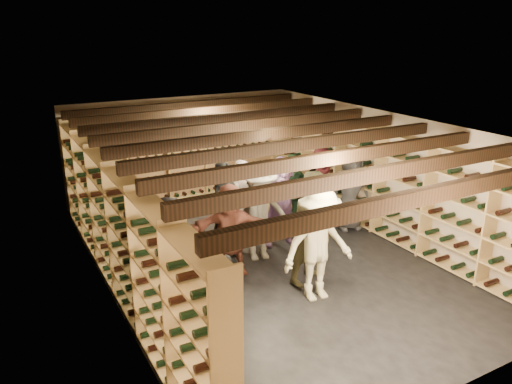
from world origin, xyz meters
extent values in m
plane|color=black|center=(0.00, 0.00, 0.00)|extent=(8.00, 8.00, 0.00)
cube|color=#BFAB95|center=(0.00, 4.00, 1.20)|extent=(5.50, 0.02, 2.40)
cube|color=#BFAB95|center=(0.00, -4.00, 1.20)|extent=(5.50, 0.02, 2.40)
cube|color=#BFAB95|center=(-2.75, 0.00, 1.20)|extent=(0.02, 8.00, 2.40)
cube|color=#BFAB95|center=(2.75, 0.00, 1.20)|extent=(0.02, 8.00, 2.40)
cube|color=beige|center=(0.00, 0.00, 2.40)|extent=(5.50, 8.00, 0.01)
cube|color=black|center=(0.00, -3.50, 2.26)|extent=(5.40, 0.12, 0.18)
cube|color=black|center=(0.00, -2.62, 2.26)|extent=(5.40, 0.12, 0.18)
cube|color=black|center=(0.00, -1.75, 2.26)|extent=(5.40, 0.12, 0.18)
cube|color=black|center=(0.00, -0.88, 2.26)|extent=(5.40, 0.12, 0.18)
cube|color=black|center=(0.00, 0.00, 2.26)|extent=(5.40, 0.12, 0.18)
cube|color=black|center=(0.00, 0.88, 2.26)|extent=(5.40, 0.12, 0.18)
cube|color=black|center=(0.00, 1.75, 2.26)|extent=(5.40, 0.12, 0.18)
cube|color=black|center=(0.00, 2.62, 2.26)|extent=(5.40, 0.12, 0.18)
cube|color=black|center=(0.00, 3.50, 2.26)|extent=(5.40, 0.12, 0.18)
cube|color=tan|center=(-2.57, 0.00, 1.07)|extent=(0.32, 7.50, 2.15)
cube|color=tan|center=(2.57, 0.00, 1.07)|extent=(0.32, 7.50, 2.15)
cube|color=tan|center=(0.00, 3.83, 1.07)|extent=(4.70, 0.30, 2.15)
cube|color=tan|center=(0.74, 1.70, 0.09)|extent=(0.58, 0.47, 0.17)
cube|color=tan|center=(0.74, 1.70, 0.26)|extent=(0.58, 0.47, 0.17)
cube|color=tan|center=(0.74, 1.70, 0.43)|extent=(0.58, 0.47, 0.17)
cube|color=tan|center=(0.87, 1.98, 0.09)|extent=(0.54, 0.40, 0.17)
cube|color=tan|center=(0.87, 1.98, 0.26)|extent=(0.54, 0.40, 0.17)
cube|color=tan|center=(0.87, 1.98, 0.43)|extent=(0.54, 0.40, 0.17)
cube|color=tan|center=(1.81, 1.75, 0.09)|extent=(0.56, 0.43, 0.17)
imported|color=black|center=(-2.18, -1.13, 0.93)|extent=(1.05, 0.85, 1.86)
imported|color=black|center=(-0.61, 0.34, 0.89)|extent=(0.75, 0.61, 1.78)
imported|color=brown|center=(0.28, -1.06, 0.93)|extent=(1.08, 0.96, 1.85)
imported|color=beige|center=(-0.01, -1.56, 0.89)|extent=(1.20, 0.76, 1.77)
imported|color=brown|center=(-0.80, -0.18, 0.78)|extent=(1.51, 1.03, 1.56)
imported|color=gray|center=(-0.11, 0.61, 0.84)|extent=(0.67, 0.50, 1.68)
imported|color=#48151A|center=(1.40, 0.27, 0.91)|extent=(0.99, 0.84, 1.82)
imported|color=#A5A397|center=(-0.10, 0.06, 0.87)|extent=(1.23, 0.84, 1.75)
imported|color=#20432A|center=(1.09, 0.90, 0.79)|extent=(0.93, 0.40, 1.59)
imported|color=#8A6299|center=(0.54, 0.41, 0.86)|extent=(1.67, 0.88, 1.71)
imported|color=#333438|center=(2.18, 0.38, 0.83)|extent=(0.90, 0.69, 1.66)
camera|label=1|loc=(-4.09, -7.02, 4.00)|focal=35.00mm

